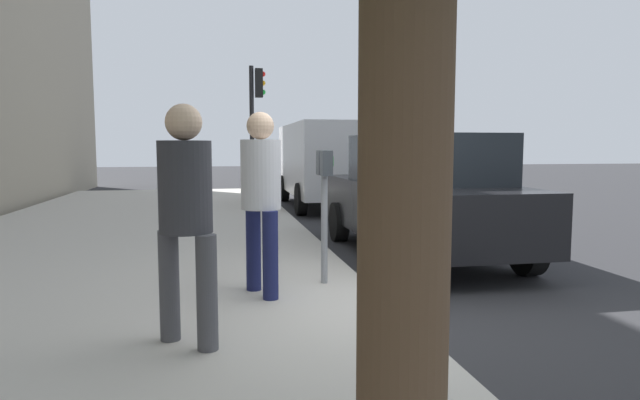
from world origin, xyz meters
name	(u,v)px	position (x,y,z in m)	size (l,w,h in m)	color
ground_plane	(381,310)	(0.00, 0.00, 0.00)	(80.00, 80.00, 0.00)	#2B2B2D
sidewalk_slab	(53,321)	(0.00, 3.00, 0.07)	(28.00, 6.00, 0.15)	#B7B2A8
parking_meter	(324,188)	(0.57, 0.45, 1.17)	(0.36, 0.12, 1.41)	gray
pedestrian_at_meter	(261,188)	(0.24, 1.14, 1.20)	(0.51, 0.39, 1.78)	#191E4C
pedestrian_bystander	(186,205)	(-1.03, 1.79, 1.18)	(0.41, 0.43, 1.75)	#47474C
parked_sedan_near	(421,195)	(2.42, -1.35, 0.89)	(4.41, 1.98, 1.77)	black
parked_van_far	(327,160)	(9.15, -1.35, 1.26)	(5.22, 2.17, 2.18)	silver
traffic_signal	(256,110)	(9.90, 0.47, 2.58)	(0.24, 0.44, 3.60)	black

